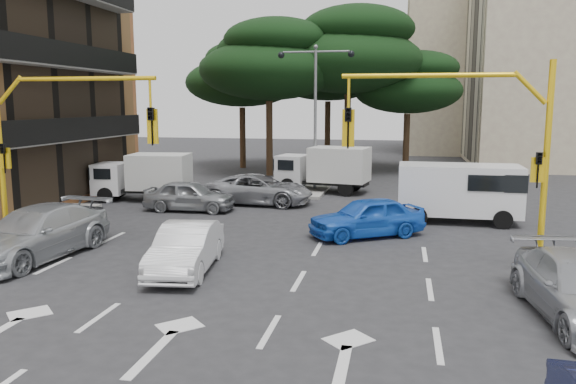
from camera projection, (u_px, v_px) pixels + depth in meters
The scene contains 19 objects.
ground at pixel (229, 277), 15.78m from camera, with size 120.00×120.00×0.00m, color #28282B.
median_strip at pixel (315, 189), 31.26m from camera, with size 1.40×6.00×0.15m, color gray.
apartment_beige_far at pixel (490, 66), 54.54m from camera, with size 16.20×12.15×16.70m.
pine_left_near at pixel (270, 60), 36.61m from camera, with size 9.15×9.15×10.23m.
pine_center at pixel (349, 50), 37.46m from camera, with size 9.98×9.98×11.16m.
pine_left_far at pixel (242, 74), 41.18m from camera, with size 8.32×8.32×9.30m.
pine_right at pixel (409, 83), 38.95m from camera, with size 7.49×7.49×8.37m.
pine_back at pixel (329, 66), 42.80m from camera, with size 9.15×9.15×10.23m.
signal_mast_right at pixel (480, 137), 15.77m from camera, with size 5.79×0.37×6.00m.
signal_mast_left at pixel (47, 132), 18.43m from camera, with size 5.79×0.37×6.00m.
street_lamp_center at pixel (315, 92), 30.42m from camera, with size 4.16×0.36×7.77m.
car_white_hatch at pixel (186, 248), 16.19m from camera, with size 1.45×4.16×1.37m, color silver.
car_blue_compact at pixel (367, 217), 20.40m from camera, with size 1.71×4.25×1.45m, color blue.
car_silver_wagon at pixel (36, 233), 17.57m from camera, with size 2.24×5.51×1.60m, color #ACB0B4.
car_silver_cross_a at pixel (259, 189), 27.01m from camera, with size 2.38×5.16×1.43m, color #919398.
car_silver_cross_b at pixel (190, 196), 25.29m from camera, with size 1.64×4.08×1.39m, color #919499.
van_white at pixel (459, 193), 22.89m from camera, with size 2.18×4.81×2.40m, color white, non-canonical shape.
box_truck_a at pixel (143, 177), 27.93m from camera, with size 2.00×4.75×2.34m, color white, non-canonical shape.
box_truck_b at pixel (323, 170), 30.49m from camera, with size 2.12×5.05×2.49m, color silver, non-canonical shape.
Camera 1 is at (4.64, -14.58, 4.84)m, focal length 35.00 mm.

